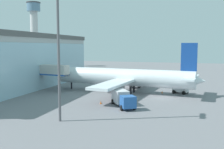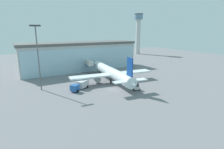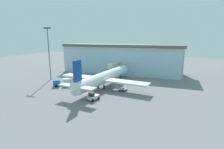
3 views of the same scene
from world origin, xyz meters
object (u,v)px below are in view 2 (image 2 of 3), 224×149
catering_truck (80,85)px  pushback_tug (136,87)px  airplane (111,73)px  safety_cone_nose (127,86)px  safety_cone_wingtip (78,85)px  jet_bridge (88,63)px  baggage_cart (129,78)px  control_tower (138,30)px  apron_light_mast (38,53)px

catering_truck → pushback_tug: (16.11, -8.57, -0.49)m
airplane → catering_truck: (-13.49, -3.79, -1.96)m
airplane → safety_cone_nose: size_ratio=65.50×
airplane → safety_cone_wingtip: 13.25m
jet_bridge → safety_cone_wingtip: jet_bridge is taller
catering_truck → baggage_cart: bearing=153.3°
jet_bridge → safety_cone_wingtip: (-10.11, -17.89, -4.39)m
jet_bridge → safety_cone_nose: bearing=-163.5°
jet_bridge → airplane: size_ratio=0.33×
catering_truck → pushback_tug: catering_truck is taller
airplane → control_tower: bearing=-38.0°
jet_bridge → baggage_cart: (10.28, -19.18, -4.16)m
catering_truck → safety_cone_wingtip: size_ratio=13.18×
catering_truck → baggage_cart: size_ratio=2.59×
jet_bridge → apron_light_mast: (-22.24, -16.57, 7.44)m
control_tower → airplane: size_ratio=0.91×
jet_bridge → safety_cone_wingtip: size_ratio=21.33×
control_tower → baggage_cart: size_ratio=11.71×
apron_light_mast → safety_cone_wingtip: size_ratio=37.52×
apron_light_mast → catering_truck: apron_light_mast is taller
catering_truck → safety_cone_nose: (15.28, -4.58, -1.19)m
jet_bridge → control_tower: (61.68, 47.15, 15.06)m
airplane → pushback_tug: size_ratio=10.04×
apron_light_mast → safety_cone_wingtip: apron_light_mast is taller
safety_cone_wingtip → catering_truck: bearing=-98.3°
jet_bridge → control_tower: 79.08m
apron_light_mast → pushback_tug: size_ratio=5.75×
apron_light_mast → airplane: 26.51m
catering_truck → baggage_cart: catering_truck is taller
catering_truck → safety_cone_nose: bearing=128.5°
baggage_cart → safety_cone_nose: 9.54m
airplane → catering_truck: airplane is taller
control_tower → safety_cone_nose: control_tower is taller
apron_light_mast → pushback_tug: (27.61, -14.20, -11.13)m
apron_light_mast → pushback_tug: bearing=-27.2°
baggage_cart → safety_cone_nose: bearing=143.0°
apron_light_mast → catering_truck: 16.64m
apron_light_mast → baggage_cart: apron_light_mast is taller
catering_truck → safety_cone_nose: catering_truck is taller
airplane → safety_cone_nose: (1.79, -8.37, -3.16)m
jet_bridge → baggage_cart: 22.16m
baggage_cart → safety_cone_nose: (-5.75, -7.60, -0.23)m
apron_light_mast → airplane: size_ratio=0.57×
control_tower → pushback_tug: (-56.31, -77.92, -18.75)m
jet_bridge → apron_light_mast: bearing=133.5°
safety_cone_wingtip → airplane: bearing=-2.3°
baggage_cart → safety_cone_wingtip: 20.44m
jet_bridge → catering_truck: size_ratio=1.62×
apron_light_mast → baggage_cart: (32.52, -2.61, -11.60)m
airplane → catering_truck: bearing=109.7°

